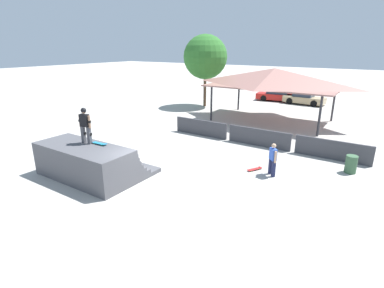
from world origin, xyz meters
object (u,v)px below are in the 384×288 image
(bystander_walking, at_px, (273,158))
(parked_car_red, at_px, (278,96))
(skater_on_deck, at_px, (85,123))
(skateboard_on_ground, at_px, (255,169))
(trash_bin, at_px, (351,164))
(tree_beside_pavilion, at_px, (205,57))
(skateboard_on_deck, at_px, (100,143))
(parked_car_tan, at_px, (304,98))

(bystander_walking, distance_m, parked_car_red, 20.52)
(skater_on_deck, height_order, parked_car_red, skater_on_deck)
(skater_on_deck, xyz_separation_m, skateboard_on_ground, (6.25, 4.74, -2.41))
(bystander_walking, xyz_separation_m, trash_bin, (3.01, 2.35, -0.44))
(tree_beside_pavilion, relative_size, parked_car_red, 1.46)
(skater_on_deck, relative_size, tree_beside_pavilion, 0.24)
(skateboard_on_deck, bearing_deg, skater_on_deck, -166.10)
(parked_car_tan, bearing_deg, parked_car_red, 176.28)
(trash_bin, relative_size, parked_car_tan, 0.21)
(skateboard_on_deck, xyz_separation_m, parked_car_red, (0.27, 23.96, -0.98))
(skater_on_deck, bearing_deg, parked_car_red, 78.99)
(skateboard_on_ground, bearing_deg, skater_on_deck, 156.05)
(skateboard_on_deck, relative_size, parked_car_red, 0.17)
(skateboard_on_deck, distance_m, trash_bin, 11.69)
(parked_car_tan, bearing_deg, tree_beside_pavilion, -136.97)
(skater_on_deck, bearing_deg, skateboard_on_deck, 7.11)
(skater_on_deck, height_order, tree_beside_pavilion, tree_beside_pavilion)
(skateboard_on_deck, xyz_separation_m, tree_beside_pavilion, (-4.86, 17.10, 3.14))
(skateboard_on_deck, bearing_deg, parked_car_tan, 80.38)
(skater_on_deck, xyz_separation_m, trash_bin, (10.12, 6.93, -2.04))
(skater_on_deck, distance_m, parked_car_red, 24.23)
(bystander_walking, xyz_separation_m, parked_car_tan, (-3.33, 19.17, -0.26))
(tree_beside_pavilion, bearing_deg, skateboard_on_ground, -50.17)
(bystander_walking, height_order, parked_car_tan, bystander_walking)
(skateboard_on_deck, bearing_deg, skateboard_on_ground, 37.04)
(tree_beside_pavilion, distance_m, parked_car_tan, 11.08)
(tree_beside_pavilion, height_order, trash_bin, tree_beside_pavilion)
(tree_beside_pavilion, bearing_deg, parked_car_red, 53.21)
(skateboard_on_ground, distance_m, tree_beside_pavilion, 16.99)
(skater_on_deck, height_order, skateboard_on_ground, skater_on_deck)
(skateboard_on_deck, xyz_separation_m, skateboard_on_ground, (5.60, 4.55, -1.53))
(parked_car_red, bearing_deg, tree_beside_pavilion, -132.98)
(skateboard_on_ground, bearing_deg, parked_car_tan, 36.28)
(bystander_walking, bearing_deg, skater_on_deck, 79.54)
(skateboard_on_ground, bearing_deg, skateboard_on_deck, 157.98)
(skater_on_deck, bearing_deg, trash_bin, 25.58)
(skateboard_on_ground, bearing_deg, trash_bin, -31.52)
(skateboard_on_deck, bearing_deg, tree_beside_pavilion, 103.83)
(tree_beside_pavilion, bearing_deg, skateboard_on_deck, -74.13)
(trash_bin, xyz_separation_m, parked_car_red, (-9.20, 17.21, 0.18))
(skateboard_on_deck, xyz_separation_m, parked_car_tan, (3.13, 23.57, -0.99))
(skater_on_deck, bearing_deg, tree_beside_pavilion, 94.87)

